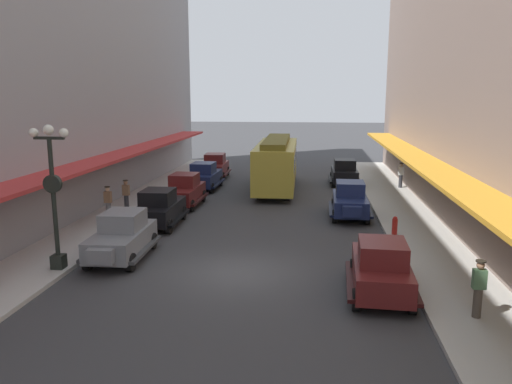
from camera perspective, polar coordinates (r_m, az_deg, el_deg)
name	(u,v)px	position (r m, az deg, el deg)	size (l,w,h in m)	color
ground_plane	(237,272)	(18.45, -2.17, -9.06)	(200.00, 200.00, 0.00)	#38383A
sidewalk_left	(41,262)	(20.87, -23.15, -7.34)	(3.00, 60.00, 0.15)	#B7B5AD
sidewalk_right	(452,279)	(18.85, 21.30, -9.14)	(3.00, 60.00, 0.15)	#B7B5AD
parked_car_0	(184,190)	(29.14, -8.20, 0.25)	(2.19, 4.28, 1.84)	#591919
parked_car_1	(350,199)	(26.68, 10.60, -0.82)	(2.19, 4.28, 1.84)	#19234C
parked_car_2	(204,175)	(34.13, -5.88, 1.87)	(2.22, 4.29, 1.84)	#19234C
parked_car_3	(381,267)	(16.63, 13.99, -8.22)	(2.29, 4.31, 1.84)	#591919
parked_car_4	(122,235)	(20.31, -14.95, -4.75)	(2.23, 4.29, 1.84)	slate
parked_car_5	(159,207)	(24.87, -10.89, -1.69)	(2.19, 4.28, 1.84)	black
parked_car_6	(344,172)	(36.25, 9.97, 2.30)	(2.19, 4.28, 1.84)	black
parked_car_7	(215,166)	(38.80, -4.71, 3.00)	(2.27, 4.31, 1.84)	#591919
streetcar	(276,162)	(33.58, 2.33, 3.43)	(2.70, 9.65, 3.46)	gold
lamp_post_with_clock	(53,191)	(19.04, -21.99, 0.09)	(1.42, 0.44, 5.16)	black
fire_hydrant	(395,225)	(23.42, 15.45, -3.65)	(0.24, 0.24, 0.82)	#B21E19
pedestrian_0	(401,175)	(35.14, 16.09, 1.88)	(0.36, 0.28, 1.67)	#2D2D33
pedestrian_1	(479,288)	(15.58, 23.91, -9.92)	(0.36, 0.28, 1.67)	#4C4238
pedestrian_2	(126,195)	(27.89, -14.49, -0.33)	(0.36, 0.28, 1.67)	#2D2D33
pedestrian_3	(108,202)	(26.25, -16.41, -1.13)	(0.36, 0.28, 1.67)	slate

